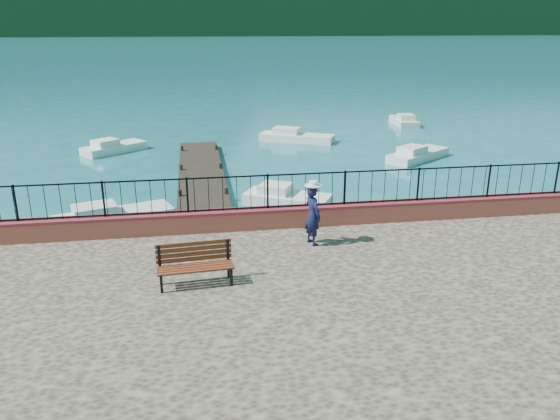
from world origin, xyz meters
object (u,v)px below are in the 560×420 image
object	(u,v)px
person	(313,215)
boat_1	(287,195)
park_bench	(196,272)
boat_0	(113,213)
boat_5	(404,119)
boat_3	(114,145)
boat_4	(297,135)
boat_2	(418,152)

from	to	relation	value
person	boat_1	distance (m)	7.06
park_bench	boat_0	world-z (taller)	park_bench
person	boat_1	xyz separation A→B (m)	(0.54, 6.86, -1.59)
person	boat_1	size ratio (longest dim) A/B	0.48
boat_1	boat_0	bearing A→B (deg)	-140.99
boat_5	park_bench	bearing A→B (deg)	155.39
boat_0	boat_3	world-z (taller)	same
boat_5	boat_4	bearing A→B (deg)	123.05
boat_1	boat_3	distance (m)	12.98
boat_3	person	bearing A→B (deg)	-106.89
boat_2	boat_4	xyz separation A→B (m)	(-5.32, 5.46, 0.00)
person	boat_4	bearing A→B (deg)	-29.80
park_bench	boat_4	bearing A→B (deg)	68.57
park_bench	boat_4	world-z (taller)	park_bench
boat_1	boat_2	xyz separation A→B (m)	(7.91, 6.19, 0.00)
boat_5	boat_0	bearing A→B (deg)	140.42
park_bench	boat_4	size ratio (longest dim) A/B	0.39
boat_3	boat_4	distance (m)	10.43
boat_3	boat_1	bearing A→B (deg)	-92.87
boat_5	boat_1	bearing A→B (deg)	151.40
park_bench	boat_0	distance (m)	8.18
park_bench	person	world-z (taller)	person
boat_0	boat_4	world-z (taller)	same
park_bench	boat_3	bearing A→B (deg)	97.77
boat_5	boat_3	bearing A→B (deg)	112.36
park_bench	person	distance (m)	3.61
boat_1	boat_2	size ratio (longest dim) A/B	0.85
person	boat_5	xyz separation A→B (m)	(11.48, 22.79, -1.59)
person	boat_0	world-z (taller)	person
boat_1	boat_4	world-z (taller)	same
park_bench	boat_0	size ratio (longest dim) A/B	0.42
boat_2	boat_0	bearing A→B (deg)	172.09
boat_3	boat_2	bearing A→B (deg)	-54.63
person	boat_0	size ratio (longest dim) A/B	0.39
person	boat_5	world-z (taller)	person
person	boat_2	size ratio (longest dim) A/B	0.41
boat_4	person	bearing A→B (deg)	-73.18
boat_4	boat_5	distance (m)	9.38
boat_0	boat_2	size ratio (longest dim) A/B	1.03
boat_4	boat_3	bearing A→B (deg)	-146.69
boat_3	boat_4	xyz separation A→B (m)	(10.36, 1.25, 0.00)
boat_2	boat_4	bearing A→B (deg)	99.27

